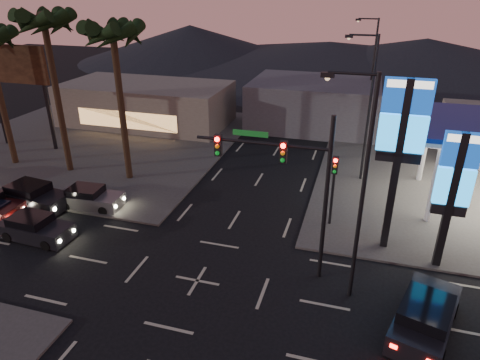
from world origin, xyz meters
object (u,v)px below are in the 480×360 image
(suv_station, at_px, (425,317))
(car_lane_b_front, at_px, (90,198))
(pylon_sign_tall, at_px, (402,133))
(car_lane_a_front, at_px, (35,228))
(car_lane_b_mid, at_px, (33,197))
(pylon_sign_short, at_px, (455,181))
(traffic_signal_mast, at_px, (288,173))

(suv_station, bearing_deg, car_lane_b_front, 164.27)
(pylon_sign_tall, distance_m, car_lane_a_front, 19.82)
(car_lane_b_front, bearing_deg, car_lane_b_mid, -163.85)
(pylon_sign_tall, bearing_deg, pylon_sign_short, -21.80)
(car_lane_b_front, relative_size, car_lane_b_mid, 0.86)
(suv_station, bearing_deg, car_lane_a_front, 175.98)
(car_lane_b_mid, height_order, suv_station, suv_station)
(car_lane_a_front, height_order, car_lane_b_front, car_lane_a_front)
(pylon_sign_tall, bearing_deg, car_lane_b_front, -178.35)
(pylon_sign_short, relative_size, suv_station, 1.39)
(traffic_signal_mast, height_order, suv_station, traffic_signal_mast)
(pylon_sign_tall, height_order, traffic_signal_mast, pylon_sign_tall)
(traffic_signal_mast, xyz_separation_m, car_lane_b_front, (-12.95, 3.00, -4.60))
(pylon_sign_tall, xyz_separation_m, car_lane_a_front, (-18.42, -4.51, -5.76))
(pylon_sign_short, height_order, car_lane_b_front, pylon_sign_short)
(traffic_signal_mast, distance_m, car_lane_b_front, 14.07)
(traffic_signal_mast, relative_size, suv_station, 1.59)
(pylon_sign_tall, xyz_separation_m, car_lane_b_front, (-17.70, -0.51, -5.77))
(car_lane_a_front, distance_m, car_lane_b_mid, 4.03)
(pylon_sign_short, bearing_deg, car_lane_b_mid, -178.79)
(pylon_sign_tall, distance_m, car_lane_b_mid, 21.91)
(car_lane_a_front, bearing_deg, traffic_signal_mast, 4.18)
(pylon_sign_tall, relative_size, suv_station, 1.79)
(car_lane_a_front, bearing_deg, car_lane_b_front, 79.71)
(car_lane_b_mid, bearing_deg, pylon_sign_tall, 4.06)
(pylon_sign_tall, height_order, car_lane_b_mid, pylon_sign_tall)
(car_lane_b_front, height_order, suv_station, suv_station)
(pylon_sign_tall, xyz_separation_m, traffic_signal_mast, (-4.74, -3.51, -1.17))
(pylon_sign_tall, relative_size, pylon_sign_short, 1.29)
(pylon_sign_short, xyz_separation_m, car_lane_a_front, (-20.92, -3.51, -4.02))
(pylon_sign_short, xyz_separation_m, car_lane_b_mid, (-23.60, -0.50, -3.94))
(pylon_sign_tall, relative_size, car_lane_b_mid, 1.85)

